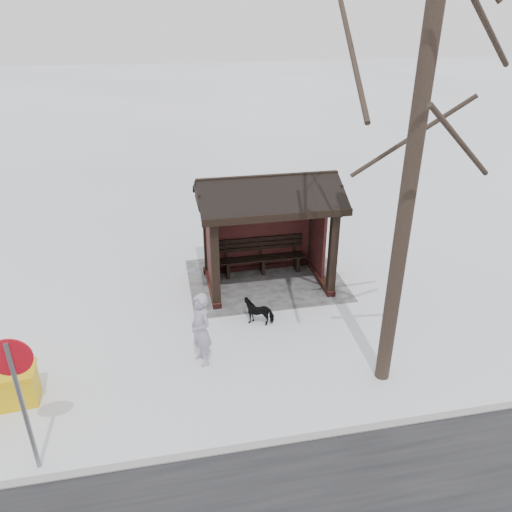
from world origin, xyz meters
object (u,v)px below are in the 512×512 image
(tree_near, at_px, (428,56))
(grit_bin, at_px, (11,387))
(dog, at_px, (259,311))
(road_sign, at_px, (16,379))
(pedestrian, at_px, (201,330))
(bus_shelter, at_px, (266,208))

(tree_near, bearing_deg, grit_bin, -5.39)
(dog, xyz_separation_m, road_sign, (4.43, 3.41, 1.51))
(tree_near, distance_m, dog, 6.66)
(grit_bin, xyz_separation_m, road_sign, (-0.73, 1.66, 1.45))
(pedestrian, xyz_separation_m, road_sign, (2.94, 2.16, 1.00))
(tree_near, height_order, grit_bin, tree_near)
(tree_near, bearing_deg, bus_shelter, -71.01)
(bus_shelter, bearing_deg, pedestrian, 56.85)
(grit_bin, distance_m, road_sign, 2.32)
(bus_shelter, height_order, grit_bin, bus_shelter)
(pedestrian, bearing_deg, tree_near, 47.47)
(road_sign, bearing_deg, tree_near, -171.62)
(tree_near, height_order, dog, tree_near)
(dog, distance_m, road_sign, 5.79)
(pedestrian, relative_size, dog, 2.22)
(bus_shelter, bearing_deg, grit_bin, 32.63)
(pedestrian, distance_m, grit_bin, 3.73)
(bus_shelter, distance_m, grit_bin, 7.05)
(bus_shelter, relative_size, tree_near, 0.40)
(bus_shelter, xyz_separation_m, grit_bin, (5.74, 3.68, -1.79))
(dog, height_order, grit_bin, grit_bin)
(dog, bearing_deg, bus_shelter, -177.26)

